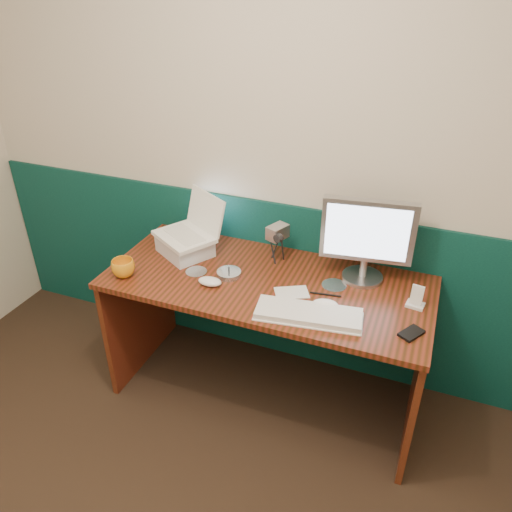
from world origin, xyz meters
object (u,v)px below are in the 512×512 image
at_px(keyboard, 308,315).
at_px(mug, 123,268).
at_px(monitor, 367,240).
at_px(camcorder, 277,242).
at_px(laptop, 183,217).
at_px(desk, 266,339).

xyz_separation_m(keyboard, mug, (-0.95, -0.01, 0.03)).
height_order(monitor, keyboard, monitor).
bearing_deg(camcorder, laptop, -144.28).
bearing_deg(laptop, camcorder, 43.57).
relative_size(desk, keyboard, 3.45).
distance_m(desk, monitor, 0.76).
relative_size(monitor, mug, 3.80).
xyz_separation_m(monitor, keyboard, (-0.16, -0.40, -0.20)).
height_order(desk, laptop, laptop).
height_order(desk, mug, mug).
distance_m(laptop, monitor, 0.94).
distance_m(laptop, mug, 0.40).
bearing_deg(mug, keyboard, 0.56).
xyz_separation_m(laptop, monitor, (0.93, 0.10, 0.00)).
distance_m(monitor, camcorder, 0.46).
bearing_deg(camcorder, desk, -61.83).
bearing_deg(desk, keyboard, -37.98).
bearing_deg(keyboard, mug, 172.58).
distance_m(monitor, mug, 1.20).
relative_size(desk, camcorder, 7.16).
height_order(mug, camcorder, camcorder).
height_order(laptop, keyboard, laptop).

